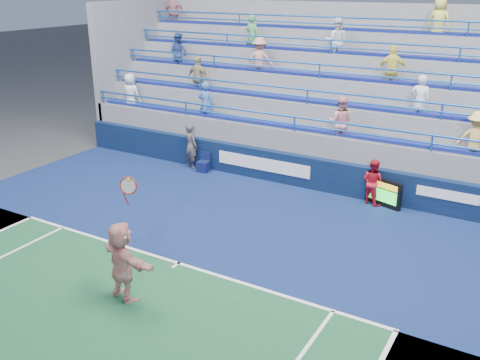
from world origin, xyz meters
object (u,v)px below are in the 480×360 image
Objects in this scene: serve_speed_board at (383,192)px; tennis_player at (122,261)px; line_judge at (191,146)px; ball_girl at (373,182)px; judge_chair at (204,166)px.

tennis_player is at bearing -113.12° from serve_speed_board.
serve_speed_board is 8.77m from tennis_player.
serve_speed_board is 7.30m from line_judge.
ball_girl is at bearing -162.77° from line_judge.
ball_girl is (6.94, 0.04, -0.13)m from line_judge.
serve_speed_board is 0.86× the size of ball_girl.
judge_chair is 0.92m from line_judge.
line_judge is (-3.85, 8.02, -0.06)m from tennis_player.
line_judge is (-0.65, 0.14, 0.63)m from judge_chair.
judge_chair is at bearing -178.50° from serve_speed_board.
line_judge is at bearing 115.65° from tennis_player.
line_judge is 1.17× the size of ball_girl.
tennis_player reaches higher than judge_chair.
tennis_player is 8.64m from ball_girl.
tennis_player reaches higher than line_judge.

